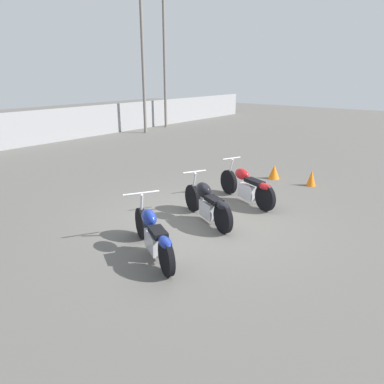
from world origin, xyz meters
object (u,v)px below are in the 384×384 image
(motorcycle_slot_1, at_px, (208,203))
(traffic_cone_near, at_px, (311,178))
(motorcycle_slot_0, at_px, (153,234))
(light_pole_right, at_px, (142,32))
(motorcycle_slot_2, at_px, (247,186))
(traffic_cone_far, at_px, (274,172))
(light_pole_left, at_px, (164,50))

(motorcycle_slot_1, height_order, traffic_cone_near, motorcycle_slot_1)
(motorcycle_slot_0, bearing_deg, light_pole_right, 75.03)
(motorcycle_slot_0, distance_m, motorcycle_slot_2, 3.62)
(motorcycle_slot_2, distance_m, traffic_cone_far, 2.54)
(motorcycle_slot_1, height_order, traffic_cone_far, motorcycle_slot_1)
(motorcycle_slot_0, bearing_deg, traffic_cone_far, 35.43)
(light_pole_left, height_order, motorcycle_slot_1, light_pole_left)
(motorcycle_slot_2, bearing_deg, traffic_cone_far, 33.22)
(motorcycle_slot_1, bearing_deg, light_pole_right, 76.76)
(motorcycle_slot_2, bearing_deg, light_pole_left, 72.98)
(light_pole_left, distance_m, traffic_cone_far, 13.04)
(motorcycle_slot_0, distance_m, traffic_cone_near, 6.10)
(light_pole_right, relative_size, motorcycle_slot_2, 4.30)
(motorcycle_slot_1, distance_m, traffic_cone_far, 4.19)
(light_pole_right, xyz_separation_m, traffic_cone_far, (-4.21, -9.85, -4.93))
(light_pole_left, xyz_separation_m, traffic_cone_near, (-6.61, -11.66, -4.18))
(light_pole_right, height_order, motorcycle_slot_2, light_pole_right)
(motorcycle_slot_0, bearing_deg, motorcycle_slot_2, 32.15)
(light_pole_right, distance_m, motorcycle_slot_2, 13.17)
(motorcycle_slot_1, xyz_separation_m, traffic_cone_far, (4.16, 0.43, -0.23))
(traffic_cone_near, height_order, traffic_cone_far, traffic_cone_near)
(motorcycle_slot_1, bearing_deg, light_pole_left, 71.32)
(light_pole_right, relative_size, motorcycle_slot_0, 4.52)
(motorcycle_slot_1, height_order, motorcycle_slot_2, motorcycle_slot_2)
(light_pole_left, distance_m, motorcycle_slot_0, 17.30)
(motorcycle_slot_0, distance_m, motorcycle_slot_1, 1.95)
(light_pole_right, distance_m, traffic_cone_far, 11.79)
(motorcycle_slot_0, bearing_deg, traffic_cone_near, 24.05)
(light_pole_left, xyz_separation_m, motorcycle_slot_0, (-12.68, -11.07, -3.99))
(light_pole_left, height_order, light_pole_right, light_pole_right)
(traffic_cone_near, bearing_deg, motorcycle_slot_2, 162.97)
(motorcycle_slot_0, relative_size, motorcycle_slot_1, 1.02)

